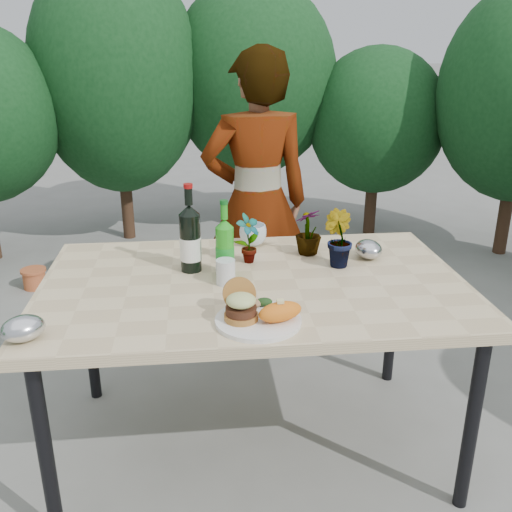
{
  "coord_description": "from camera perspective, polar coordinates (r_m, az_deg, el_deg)",
  "views": [
    {
      "loc": [
        -0.2,
        -1.98,
        1.6
      ],
      "look_at": [
        0.0,
        -0.08,
        0.88
      ],
      "focal_mm": 40.0,
      "sensor_mm": 36.0,
      "label": 1
    }
  ],
  "objects": [
    {
      "name": "dinner_plate",
      "position": [
        1.85,
        0.22,
        -6.48
      ],
      "size": [
        0.28,
        0.28,
        0.01
      ],
      "primitive_type": "cylinder",
      "color": "white",
      "rests_on": "patio_table"
    },
    {
      "name": "sweet_potato",
      "position": [
        1.82,
        2.43,
        -5.58
      ],
      "size": [
        0.17,
        0.12,
        0.06
      ],
      "primitive_type": "ellipsoid",
      "rotation": [
        0.0,
        0.0,
        0.35
      ],
      "color": "orange",
      "rests_on": "dinner_plate"
    },
    {
      "name": "ground",
      "position": [
        2.55,
        -0.2,
        -18.13
      ],
      "size": [
        80.0,
        80.0,
        0.0
      ],
      "primitive_type": "plane",
      "color": "slate",
      "rests_on": "ground"
    },
    {
      "name": "burger_stack",
      "position": [
        1.84,
        -1.55,
        -4.82
      ],
      "size": [
        0.11,
        0.16,
        0.11
      ],
      "color": "#B7722D",
      "rests_on": "dinner_plate"
    },
    {
      "name": "shrub_hedge",
      "position": [
        3.75,
        0.38,
        13.79
      ],
      "size": [
        6.84,
        5.14,
        2.26
      ],
      "color": "#382316",
      "rests_on": "ground"
    },
    {
      "name": "patio_table",
      "position": [
        2.19,
        -0.22,
        -3.86
      ],
      "size": [
        1.6,
        1.0,
        0.75
      ],
      "color": "#D3BB8C",
      "rests_on": "ground"
    },
    {
      "name": "seedling_right",
      "position": [
        2.41,
        5.26,
        2.43
      ],
      "size": [
        0.15,
        0.15,
        0.2
      ],
      "primitive_type": "imported",
      "rotation": [
        0.0,
        0.0,
        3.71
      ],
      "color": "#275F20",
      "rests_on": "patio_table"
    },
    {
      "name": "person",
      "position": [
        3.03,
        0.04,
        5.28
      ],
      "size": [
        0.62,
        0.44,
        1.59
      ],
      "primitive_type": "imported",
      "rotation": [
        0.0,
        0.0,
        3.25
      ],
      "color": "#A46752",
      "rests_on": "ground"
    },
    {
      "name": "foil_packet_left",
      "position": [
        1.87,
        -22.27,
        -6.71
      ],
      "size": [
        0.17,
        0.16,
        0.08
      ],
      "primitive_type": "ellipsoid",
      "rotation": [
        0.0,
        0.0,
        0.51
      ],
      "color": "silver",
      "rests_on": "patio_table"
    },
    {
      "name": "grilled_veg",
      "position": [
        1.92,
        0.44,
        -4.66
      ],
      "size": [
        0.08,
        0.05,
        0.03
      ],
      "color": "olive",
      "rests_on": "dinner_plate"
    },
    {
      "name": "terracotta_pot",
      "position": [
        4.2,
        -21.29,
        -2.08
      ],
      "size": [
        0.17,
        0.17,
        0.14
      ],
      "color": "#C45D32",
      "rests_on": "ground"
    },
    {
      "name": "plastic_cup",
      "position": [
        2.12,
        -3.05,
        -1.61
      ],
      "size": [
        0.07,
        0.07,
        0.09
      ],
      "primitive_type": "cylinder",
      "color": "silver",
      "rests_on": "patio_table"
    },
    {
      "name": "seedling_mid",
      "position": [
        2.29,
        8.18,
        1.73
      ],
      "size": [
        0.15,
        0.16,
        0.23
      ],
      "primitive_type": "imported",
      "rotation": [
        0.0,
        0.0,
        2.11
      ],
      "color": "#2A5C1F",
      "rests_on": "patio_table"
    },
    {
      "name": "blue_bowl",
      "position": [
        2.52,
        -0.3,
        2.14
      ],
      "size": [
        0.12,
        0.12,
        0.09
      ],
      "primitive_type": "imported",
      "rotation": [
        0.0,
        0.0,
        0.02
      ],
      "color": "silver",
      "rests_on": "patio_table"
    },
    {
      "name": "wine_bottle",
      "position": [
        2.23,
        -6.59,
        1.65
      ],
      "size": [
        0.08,
        0.08,
        0.35
      ],
      "rotation": [
        0.0,
        0.0,
        0.34
      ],
      "color": "black",
      "rests_on": "patio_table"
    },
    {
      "name": "foil_packet_right",
      "position": [
        2.42,
        11.18,
        0.67
      ],
      "size": [
        0.13,
        0.15,
        0.08
      ],
      "primitive_type": "ellipsoid",
      "rotation": [
        0.0,
        0.0,
        1.75
      ],
      "color": "#B2B4B9",
      "rests_on": "patio_table"
    },
    {
      "name": "sparkling_water",
      "position": [
        2.18,
        -3.13,
        0.77
      ],
      "size": [
        0.07,
        0.07,
        0.3
      ],
      "rotation": [
        0.0,
        0.0,
        0.05
      ],
      "color": "#22971B",
      "rests_on": "patio_table"
    },
    {
      "name": "seedling_left",
      "position": [
        2.3,
        -0.77,
        1.73
      ],
      "size": [
        0.13,
        0.12,
        0.2
      ],
      "primitive_type": "imported",
      "rotation": [
        0.0,
        0.0,
        0.61
      ],
      "color": "#1E561D",
      "rests_on": "patio_table"
    }
  ]
}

